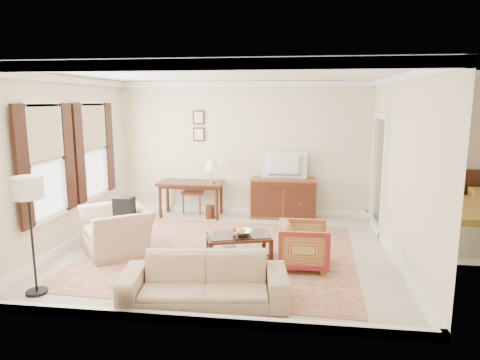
% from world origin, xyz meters
% --- Properties ---
extents(room_shell, '(5.51, 5.01, 2.91)m').
position_xyz_m(room_shell, '(0.00, 0.00, 2.47)').
color(room_shell, beige).
rests_on(room_shell, ground).
extents(window_front, '(0.12, 1.56, 1.80)m').
position_xyz_m(window_front, '(-2.70, -0.70, 1.55)').
color(window_front, '#CCB284').
rests_on(window_front, room_shell).
extents(window_rear, '(0.12, 1.56, 1.80)m').
position_xyz_m(window_rear, '(-2.70, 0.90, 1.55)').
color(window_rear, '#CCB284').
rests_on(window_rear, room_shell).
extents(doorway, '(0.10, 1.12, 2.25)m').
position_xyz_m(doorway, '(2.71, 1.50, 1.08)').
color(doorway, white).
rests_on(doorway, room_shell).
extents(rug, '(4.49, 3.90, 0.01)m').
position_xyz_m(rug, '(-0.08, -0.20, 0.01)').
color(rug, maroon).
rests_on(rug, room_shell).
extents(writing_desk, '(1.39, 0.69, 0.76)m').
position_xyz_m(writing_desk, '(-1.10, 2.05, 0.65)').
color(writing_desk, '#3B1B10').
rests_on(writing_desk, room_shell).
extents(desk_chair, '(0.46, 0.46, 1.05)m').
position_xyz_m(desk_chair, '(-1.13, 2.40, 0.53)').
color(desk_chair, brown).
rests_on(desk_chair, room_shell).
extents(desk_lamp, '(0.32, 0.32, 0.50)m').
position_xyz_m(desk_lamp, '(-0.63, 2.05, 1.01)').
color(desk_lamp, silver).
rests_on(desk_lamp, writing_desk).
extents(framed_prints, '(0.25, 0.04, 0.68)m').
position_xyz_m(framed_prints, '(-1.00, 2.47, 1.94)').
color(framed_prints, '#3B1B10').
rests_on(framed_prints, room_shell).
extents(sideboard, '(1.38, 0.53, 0.85)m').
position_xyz_m(sideboard, '(0.89, 2.20, 0.43)').
color(sideboard, brown).
rests_on(sideboard, room_shell).
extents(tv, '(0.92, 0.53, 0.12)m').
position_xyz_m(tv, '(0.89, 2.18, 1.31)').
color(tv, black).
rests_on(tv, sideboard).
extents(coffee_table, '(1.10, 0.83, 0.42)m').
position_xyz_m(coffee_table, '(0.27, -0.42, 0.31)').
color(coffee_table, '#3B1B10').
rests_on(coffee_table, room_shell).
extents(fruit_bowl, '(0.42, 0.42, 0.10)m').
position_xyz_m(fruit_bowl, '(0.34, -0.43, 0.47)').
color(fruit_bowl, silver).
rests_on(fruit_bowl, coffee_table).
extents(book_a, '(0.27, 0.14, 0.38)m').
position_xyz_m(book_a, '(0.02, -0.42, 0.17)').
color(book_a, brown).
rests_on(book_a, coffee_table).
extents(book_b, '(0.28, 0.04, 0.38)m').
position_xyz_m(book_b, '(0.39, -0.45, 0.16)').
color(book_b, brown).
rests_on(book_b, coffee_table).
extents(striped_armchair, '(0.70, 0.75, 0.75)m').
position_xyz_m(striped_armchair, '(1.28, -0.59, 0.38)').
color(striped_armchair, maroon).
rests_on(striped_armchair, room_shell).
extents(club_armchair, '(1.30, 1.35, 1.00)m').
position_xyz_m(club_armchair, '(-1.77, -0.31, 0.50)').
color(club_armchair, tan).
rests_on(club_armchair, room_shell).
extents(backpack, '(0.37, 0.39, 0.40)m').
position_xyz_m(backpack, '(-1.65, -0.27, 0.75)').
color(backpack, black).
rests_on(backpack, club_armchair).
extents(sofa, '(2.09, 0.85, 0.79)m').
position_xyz_m(sofa, '(0.05, -1.94, 0.40)').
color(sofa, tan).
rests_on(sofa, room_shell).
extents(floor_lamp, '(0.38, 0.38, 1.55)m').
position_xyz_m(floor_lamp, '(-2.18, -1.96, 1.30)').
color(floor_lamp, black).
rests_on(floor_lamp, room_shell).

